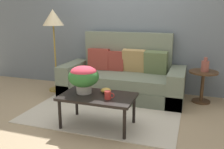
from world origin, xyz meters
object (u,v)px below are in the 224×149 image
at_px(floor_lamp, 53,23).
at_px(potted_plant, 84,76).
at_px(coffee_mug, 108,95).
at_px(snack_bowl, 106,90).
at_px(couch, 123,78).
at_px(table_vase, 205,66).
at_px(side_table, 203,81).
at_px(coffee_table, 98,99).

relative_size(floor_lamp, potted_plant, 3.77).
distance_m(coffee_mug, snack_bowl, 0.23).
xyz_separation_m(couch, table_vase, (1.39, 0.07, 0.31)).
bearing_deg(side_table, coffee_table, -133.23).
bearing_deg(couch, table_vase, 2.75).
bearing_deg(table_vase, couch, -177.25).
bearing_deg(coffee_table, couch, 91.75).
relative_size(coffee_table, snack_bowl, 6.94).
xyz_separation_m(potted_plant, table_vase, (1.56, 1.36, -0.03)).
xyz_separation_m(snack_bowl, table_vase, (1.28, 1.28, 0.17)).
distance_m(floor_lamp, potted_plant, 1.76).
distance_m(coffee_mug, table_vase, 1.90).
height_order(side_table, potted_plant, potted_plant).
xyz_separation_m(coffee_table, table_vase, (1.35, 1.40, 0.25)).
distance_m(potted_plant, table_vase, 2.07).
xyz_separation_m(couch, coffee_mug, (0.22, -1.42, 0.16)).
bearing_deg(snack_bowl, coffee_mug, -63.24).
bearing_deg(potted_plant, couch, 82.49).
xyz_separation_m(floor_lamp, snack_bowl, (1.43, -1.09, -0.83)).
relative_size(coffee_mug, snack_bowl, 0.93).
distance_m(side_table, table_vase, 0.27).
height_order(couch, table_vase, couch).
distance_m(coffee_table, potted_plant, 0.35).
height_order(coffee_mug, snack_bowl, coffee_mug).
bearing_deg(side_table, coffee_mug, -127.58).
bearing_deg(coffee_mug, table_vase, 51.77).
bearing_deg(couch, floor_lamp, -174.74).
height_order(potted_plant, table_vase, potted_plant).
distance_m(floor_lamp, coffee_mug, 2.17).
height_order(potted_plant, snack_bowl, potted_plant).
relative_size(couch, snack_bowl, 15.61).
bearing_deg(floor_lamp, potted_plant, -45.65).
distance_m(coffee_table, snack_bowl, 0.16).
bearing_deg(snack_bowl, coffee_table, -119.72).
height_order(side_table, coffee_mug, side_table).
relative_size(coffee_table, table_vase, 4.07).
distance_m(couch, potted_plant, 1.35).
height_order(floor_lamp, coffee_mug, floor_lamp).
bearing_deg(couch, potted_plant, -97.51).
xyz_separation_m(floor_lamp, coffee_mug, (1.54, -1.30, -0.82)).
height_order(snack_bowl, table_vase, table_vase).
relative_size(coffee_table, coffee_mug, 7.48).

